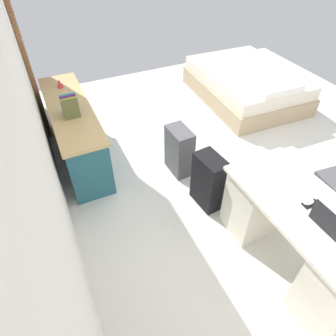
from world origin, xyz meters
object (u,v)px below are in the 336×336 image
Objects in this scene: computer_mouse at (309,202)px; bed at (246,85)px; suitcase_black at (209,181)px; cell_phone_by_mouse at (311,204)px; laptop at (333,225)px; figurine_small at (60,83)px; desk at (297,237)px; credenza at (75,132)px; suitcase_spare_grey at (179,151)px.

bed is at bearing -28.81° from computer_mouse.
suitcase_black is 4.64× the size of cell_phone_by_mouse.
bed is 2.50m from suitcase_black.
laptop is 0.27m from computer_mouse.
suitcase_black is 1.05m from computer_mouse.
laptop is 3.40m from figurine_small.
laptop reaches higher than cell_phone_by_mouse.
desk is 3.25m from figurine_small.
desk is 2.77m from credenza.
credenza is 13.24× the size of cell_phone_by_mouse.
desk is at bearing -168.59° from suitcase_black.
cell_phone_by_mouse is at bearing -165.29° from suitcase_black.
desk is 2.29× the size of suitcase_black.
cell_phone_by_mouse is (0.24, -0.05, -0.04)m from laptop.
figurine_small reaches higher than bed.
laptop is 3.12× the size of computer_mouse.
laptop is (-2.58, -1.40, 0.42)m from credenza.
computer_mouse is at bearing -8.50° from laptop.
computer_mouse reaches higher than desk.
computer_mouse is 0.74× the size of cell_phone_by_mouse.
bed is 3.32m from laptop.
suitcase_spare_grey is at bearing -1.71° from suitcase_black.
cell_phone_by_mouse is 3.21m from figurine_small.
laptop reaches higher than desk.
cell_phone_by_mouse is at bearing -10.84° from laptop.
laptop is 0.25m from cell_phone_by_mouse.
laptop is at bearing -171.68° from suitcase_spare_grey.
computer_mouse is (-2.66, 1.43, 0.51)m from bed.
suitcase_spare_grey is at bearing 122.46° from bed.
suitcase_spare_grey is at bearing 12.43° from desk.
suitcase_black is at bearing 20.11° from computer_mouse.
computer_mouse reaches higher than bed.
desk is 13.15× the size of figurine_small.
suitcase_black is 2.29m from figurine_small.
suitcase_spare_grey is 5.97× the size of computer_mouse.
desk is at bearing -0.51° from laptop.
credenza is at bearing 49.63° from suitcase_spare_grey.
bed is at bearing -93.58° from figurine_small.
suitcase_spare_grey is 1.62m from computer_mouse.
cell_phone_by_mouse is at bearing -156.35° from computer_mouse.
bed is 2.93m from figurine_small.
computer_mouse is 0.91× the size of figurine_small.
suitcase_black is 1.06× the size of suitcase_spare_grey.
desk is at bearing -154.22° from figurine_small.
figurine_small reaches higher than suitcase_black.
laptop reaches higher than suitcase_spare_grey.
cell_phone_by_mouse is at bearing -168.33° from suitcase_spare_grey.
suitcase_black is at bearing 134.95° from bed.
laptop is (-1.16, -0.30, 0.47)m from suitcase_black.
bed is (2.73, -1.47, -0.14)m from desk.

